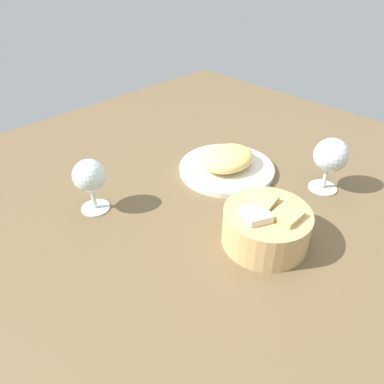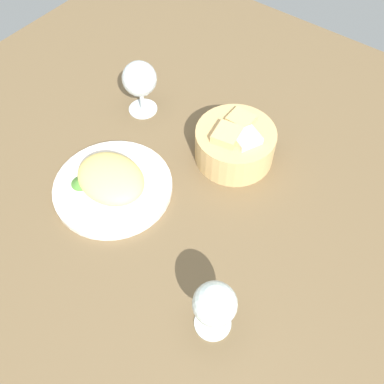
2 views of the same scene
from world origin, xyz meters
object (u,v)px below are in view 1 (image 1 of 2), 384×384
plate (227,169)px  wine_glass_far (331,157)px  bread_basket (266,225)px  wine_glass_near (90,178)px

plate → wine_glass_far: wine_glass_far is taller
bread_basket → wine_glass_far: (-25.27, -0.80, 4.51)cm
wine_glass_far → bread_basket: bearing=1.8°
plate → bread_basket: bearing=56.4°
wine_glass_near → wine_glass_far: size_ratio=0.94×
wine_glass_far → wine_glass_near: bearing=-36.6°
bread_basket → wine_glass_near: size_ratio=1.37×
wine_glass_near → wine_glass_far: 53.63cm
plate → wine_glass_far: 25.20cm
bread_basket → wine_glass_far: bearing=-178.2°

